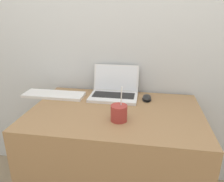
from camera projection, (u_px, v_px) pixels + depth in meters
name	position (u px, v px, depth m)	size (l,w,h in m)	color
wall_back	(124.00, 25.00, 1.57)	(7.00, 0.04, 2.50)	silver
desk	(115.00, 160.00, 1.50)	(1.07, 0.71, 0.76)	#936D47
laptop	(114.00, 90.00, 1.58)	(0.34, 0.27, 0.21)	silver
drink_cup	(119.00, 113.00, 1.23)	(0.09, 0.09, 0.21)	#9E332D
computer_mouse	(147.00, 98.00, 1.53)	(0.07, 0.11, 0.03)	black
external_keyboard	(54.00, 95.00, 1.60)	(0.44, 0.15, 0.02)	silver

